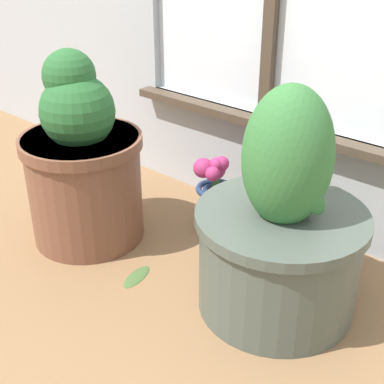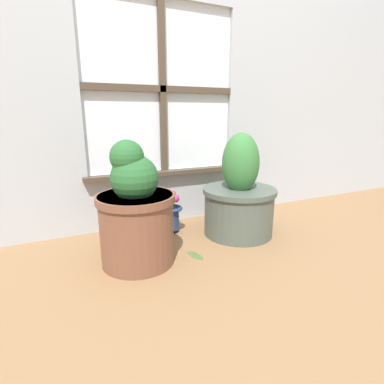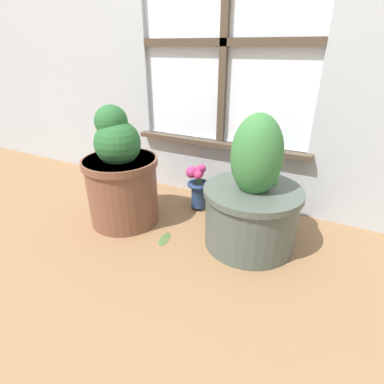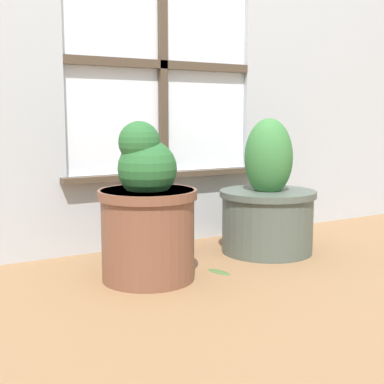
# 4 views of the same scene
# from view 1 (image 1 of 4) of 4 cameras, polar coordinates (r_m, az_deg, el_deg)

# --- Properties ---
(ground_plane) EXTENTS (10.00, 10.00, 0.00)m
(ground_plane) POSITION_cam_1_polar(r_m,az_deg,el_deg) (1.39, -7.21, -11.13)
(ground_plane) COLOR olive
(potted_plant_left) EXTENTS (0.34, 0.34, 0.55)m
(potted_plant_left) POSITION_cam_1_polar(r_m,az_deg,el_deg) (1.55, -11.57, 2.89)
(potted_plant_left) COLOR brown
(potted_plant_left) RESTS_ON ground_plane
(potted_plant_right) EXTENTS (0.40, 0.40, 0.56)m
(potted_plant_right) POSITION_cam_1_polar(r_m,az_deg,el_deg) (1.26, 9.43, -4.42)
(potted_plant_right) COLOR #4C564C
(potted_plant_right) RESTS_ON ground_plane
(flower_vase) EXTENTS (0.12, 0.12, 0.24)m
(flower_vase) POSITION_cam_1_polar(r_m,az_deg,el_deg) (1.58, 2.37, 0.36)
(flower_vase) COLOR navy
(flower_vase) RESTS_ON ground_plane
(fallen_leaf) EXTENTS (0.07, 0.12, 0.01)m
(fallen_leaf) POSITION_cam_1_polar(r_m,az_deg,el_deg) (1.46, -5.93, -8.87)
(fallen_leaf) COLOR #476633
(fallen_leaf) RESTS_ON ground_plane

